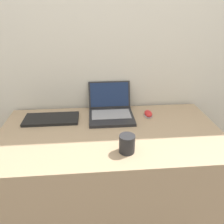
# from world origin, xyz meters

# --- Properties ---
(wall_back) EXTENTS (7.00, 0.04, 2.50)m
(wall_back) POSITION_xyz_m (0.00, 0.78, 1.25)
(wall_back) COLOR silver
(wall_back) RESTS_ON ground_plane
(desk) EXTENTS (1.42, 0.74, 0.74)m
(desk) POSITION_xyz_m (0.00, 0.37, 0.37)
(desk) COLOR tan
(desk) RESTS_ON ground_plane
(laptop) EXTENTS (0.31, 0.34, 0.21)m
(laptop) POSITION_xyz_m (0.02, 0.60, 0.78)
(laptop) COLOR #232326
(laptop) RESTS_ON desk
(drink_cup) EXTENTS (0.09, 0.09, 0.10)m
(drink_cup) POSITION_xyz_m (0.07, 0.15, 0.79)
(drink_cup) COLOR #232326
(drink_cup) RESTS_ON desk
(computer_mouse) EXTENTS (0.06, 0.09, 0.04)m
(computer_mouse) POSITION_xyz_m (0.29, 0.56, 0.76)
(computer_mouse) COLOR #B2B2B7
(computer_mouse) RESTS_ON desk
(external_keyboard) EXTENTS (0.37, 0.17, 0.02)m
(external_keyboard) POSITION_xyz_m (-0.40, 0.55, 0.75)
(external_keyboard) COLOR black
(external_keyboard) RESTS_ON desk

